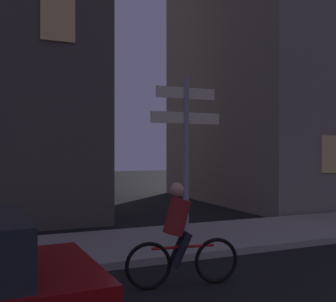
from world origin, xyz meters
TOP-DOWN VIEW (x-y plane):
  - sidewalk_kerb at (0.00, 7.22)m, footprint 40.00×2.89m
  - signpost at (-1.49, 6.63)m, footprint 1.61×0.12m
  - cyclist at (-2.60, 4.55)m, footprint 1.81×0.38m
  - building_right_block at (8.99, 13.16)m, footprint 12.64×8.82m

SIDE VIEW (x-z plane):
  - sidewalk_kerb at x=0.00m, z-range 0.00..0.14m
  - cyclist at x=-2.60m, z-range -0.06..1.55m
  - signpost at x=-1.49m, z-range 0.48..4.02m
  - building_right_block at x=8.99m, z-range 0.00..14.84m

